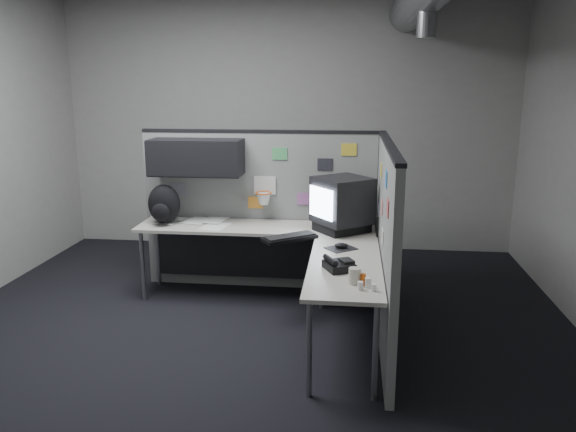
# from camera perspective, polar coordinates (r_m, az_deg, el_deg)

# --- Properties ---
(room) EXTENTS (5.62, 5.62, 3.22)m
(room) POSITION_cam_1_polar(r_m,az_deg,el_deg) (4.23, 3.17, 13.48)
(room) COLOR black
(room) RESTS_ON ground
(partition_back) EXTENTS (2.44, 0.42, 1.63)m
(partition_back) POSITION_cam_1_polar(r_m,az_deg,el_deg) (5.66, -4.44, 2.28)
(partition_back) COLOR gray
(partition_back) RESTS_ON ground
(partition_right) EXTENTS (0.07, 2.23, 1.63)m
(partition_right) POSITION_cam_1_polar(r_m,az_deg,el_deg) (4.63, 9.86, -2.73)
(partition_right) COLOR gray
(partition_right) RESTS_ON ground
(desk) EXTENTS (2.31, 2.11, 0.73)m
(desk) POSITION_cam_1_polar(r_m,az_deg,el_deg) (5.18, -1.12, -3.11)
(desk) COLOR #B8B5A6
(desk) RESTS_ON ground
(monitor) EXTENTS (0.62, 0.62, 0.51)m
(monitor) POSITION_cam_1_polar(r_m,az_deg,el_deg) (5.22, 5.50, 1.25)
(monitor) COLOR black
(monitor) RESTS_ON desk
(keyboard) EXTENTS (0.50, 0.43, 0.04)m
(keyboard) POSITION_cam_1_polar(r_m,az_deg,el_deg) (4.97, 0.18, -2.21)
(keyboard) COLOR black
(keyboard) RESTS_ON desk
(mouse) EXTENTS (0.30, 0.29, 0.05)m
(mouse) POSITION_cam_1_polar(r_m,az_deg,el_deg) (4.73, 5.42, -3.13)
(mouse) COLOR black
(mouse) RESTS_ON desk
(phone) EXTENTS (0.27, 0.27, 0.10)m
(phone) POSITION_cam_1_polar(r_m,az_deg,el_deg) (4.21, 5.15, -4.97)
(phone) COLOR black
(phone) RESTS_ON desk
(bottles) EXTENTS (0.13, 0.15, 0.08)m
(bottles) POSITION_cam_1_polar(r_m,az_deg,el_deg) (3.87, 7.90, -6.77)
(bottles) COLOR silver
(bottles) RESTS_ON desk
(cup) EXTENTS (0.09, 0.09, 0.11)m
(cup) POSITION_cam_1_polar(r_m,az_deg,el_deg) (3.93, 6.77, -6.07)
(cup) COLOR #BBB7A5
(cup) RESTS_ON desk
(papers) EXTENTS (0.78, 0.57, 0.01)m
(papers) POSITION_cam_1_polar(r_m,az_deg,el_deg) (5.65, -9.04, -0.58)
(papers) COLOR white
(papers) RESTS_ON desk
(backpack) EXTENTS (0.37, 0.36, 0.39)m
(backpack) POSITION_cam_1_polar(r_m,az_deg,el_deg) (5.62, -12.50, 1.11)
(backpack) COLOR black
(backpack) RESTS_ON desk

